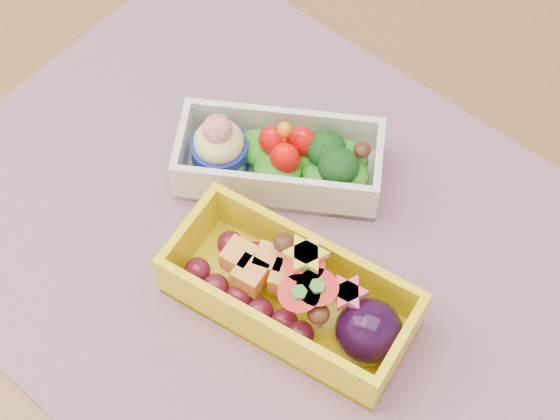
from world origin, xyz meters
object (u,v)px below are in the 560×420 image
at_px(bento_white, 278,158).
at_px(bento_yellow, 295,295).
at_px(table, 307,326).
at_px(placemat, 268,240).

distance_m(bento_white, bento_yellow, 0.11).
distance_m(table, bento_yellow, 0.13).
relative_size(placemat, bento_white, 3.05).
bearing_deg(table, bento_white, 129.97).
bearing_deg(placemat, bento_yellow, -47.81).
bearing_deg(bento_yellow, placemat, 139.80).
relative_size(placemat, bento_yellow, 2.81).
height_order(table, bento_white, bento_white).
distance_m(table, bento_white, 0.15).
xyz_separation_m(table, bento_yellow, (0.00, -0.04, 0.13)).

